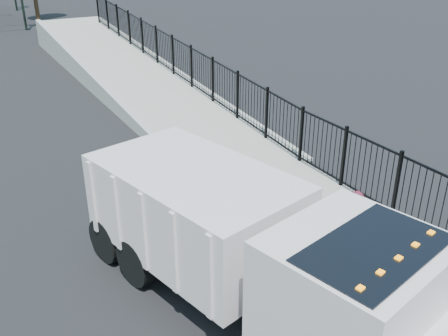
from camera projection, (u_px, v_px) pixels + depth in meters
ground at (281, 258)px, 11.62m from camera, size 120.00×120.00×0.00m
sidewalk at (406, 277)px, 10.86m from camera, size 3.55×12.00×0.12m
curb at (339, 306)px, 10.01m from camera, size 0.30×12.00×0.16m
ramp at (132, 83)px, 25.18m from camera, size 3.95×24.06×3.19m
iron_fence at (192, 80)px, 22.27m from camera, size 0.10×28.00×1.80m
truck at (257, 249)px, 9.23m from camera, size 4.42×8.44×2.76m
worker at (353, 227)px, 10.90m from camera, size 0.62×0.76×1.81m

